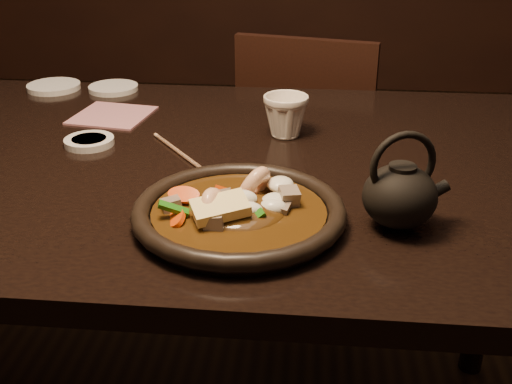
# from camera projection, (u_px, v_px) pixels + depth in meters

# --- Properties ---
(table) EXTENTS (1.60, 0.90, 0.75)m
(table) POSITION_uv_depth(u_px,v_px,m) (167.00, 194.00, 1.20)
(table) COLOR black
(table) RESTS_ON floor
(chair) EXTENTS (0.47, 0.47, 0.84)m
(chair) POSITION_uv_depth(u_px,v_px,m) (311.00, 160.00, 1.90)
(chair) COLOR black
(chair) RESTS_ON floor
(plate) EXTENTS (0.31, 0.31, 0.03)m
(plate) POSITION_uv_depth(u_px,v_px,m) (239.00, 213.00, 0.93)
(plate) COLOR black
(plate) RESTS_ON table
(stirfry) EXTENTS (0.21, 0.17, 0.07)m
(stirfry) POSITION_uv_depth(u_px,v_px,m) (240.00, 208.00, 0.93)
(stirfry) COLOR #351F09
(stirfry) RESTS_ON plate
(soy_dish) EXTENTS (0.09, 0.09, 0.01)m
(soy_dish) POSITION_uv_depth(u_px,v_px,m) (89.00, 142.00, 1.21)
(soy_dish) COLOR silver
(soy_dish) RESTS_ON table
(saucer_left) EXTENTS (0.13, 0.13, 0.01)m
(saucer_left) POSITION_uv_depth(u_px,v_px,m) (54.00, 87.00, 1.54)
(saucer_left) COLOR silver
(saucer_left) RESTS_ON table
(saucer_right) EXTENTS (0.12, 0.12, 0.01)m
(saucer_right) POSITION_uv_depth(u_px,v_px,m) (113.00, 88.00, 1.53)
(saucer_right) COLOR silver
(saucer_right) RESTS_ON table
(tea_cup) EXTENTS (0.11, 0.10, 0.09)m
(tea_cup) POSITION_uv_depth(u_px,v_px,m) (286.00, 115.00, 1.24)
(tea_cup) COLOR #F1E4D0
(tea_cup) RESTS_ON table
(chopsticks) EXTENTS (0.16, 0.21, 0.01)m
(chopsticks) POSITION_uv_depth(u_px,v_px,m) (184.00, 156.00, 1.16)
(chopsticks) COLOR tan
(chopsticks) RESTS_ON table
(napkin) EXTENTS (0.17, 0.17, 0.00)m
(napkin) POSITION_uv_depth(u_px,v_px,m) (112.00, 115.00, 1.36)
(napkin) COLOR #A5656E
(napkin) RESTS_ON table
(teapot) EXTENTS (0.13, 0.11, 0.14)m
(teapot) POSITION_uv_depth(u_px,v_px,m) (400.00, 193.00, 0.90)
(teapot) COLOR black
(teapot) RESTS_ON table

